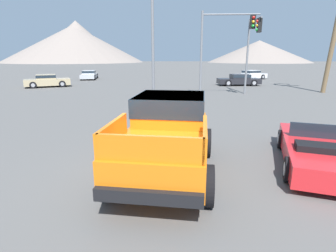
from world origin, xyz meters
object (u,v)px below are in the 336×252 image
Objects in this scene: parked_car_white at (250,75)px; street_lamp_post at (152,19)px; orange_pickup_truck at (168,130)px; traffic_light_crosswalk at (252,42)px; parked_car_dark at (239,80)px; red_convertible_car at (320,152)px; parked_car_tan at (47,81)px; parked_car_silver at (89,75)px; traffic_light_main at (223,38)px.

street_lamp_post is (-10.73, -22.91, 4.06)m from parked_car_white.
traffic_light_crosswalk is at bearing 73.19° from orange_pickup_truck.
parked_car_white reaches higher than parked_car_dark.
red_convertible_car is 21.31m from parked_car_dark.
orange_pickup_truck is at bearing 5.77° from parked_car_tan.
parked_car_silver is (-18.34, 7.00, -0.00)m from parked_car_dark.
traffic_light_crosswalk reaches higher than parked_car_dark.
street_lamp_post reaches higher than orange_pickup_truck.
red_convertible_car is at bearing 108.36° from parked_car_silver.
orange_pickup_truck is 0.63× the size of street_lamp_post.
red_convertible_car is at bearing 138.78° from parked_car_white.
orange_pickup_truck is 7.33m from street_lamp_post.
street_lamp_post reaches higher than parked_car_tan.
street_lamp_post reaches higher than parked_car_dark.
parked_car_dark is 9.88m from traffic_light_main.
red_convertible_car is 0.93× the size of parked_car_silver.
orange_pickup_truck is at bearing 131.23° from parked_car_white.
parked_car_tan is at bearing 71.89° from parked_car_silver.
street_lamp_post is (-5.17, 6.02, 4.23)m from red_convertible_car.
traffic_light_main is (-0.87, 12.57, 3.77)m from red_convertible_car.
red_convertible_car is 0.78× the size of traffic_light_crosswalk.
parked_car_white is (22.66, 10.04, -0.02)m from parked_car_tan.
parked_car_silver is at bearing 117.67° from orange_pickup_truck.
parked_car_dark is 0.75× the size of traffic_light_main.
parked_car_white is 0.62× the size of street_lamp_post.
parked_car_tan reaches higher than parked_car_silver.
street_lamp_post is at bearing -123.35° from traffic_light_main.
parked_car_dark is (2.37, 21.18, 0.16)m from red_convertible_car.
orange_pickup_truck is 22.47m from parked_car_dark.
parked_car_tan is at bearing 148.66° from red_convertible_car.
parked_car_silver is (-21.53, -0.75, -0.01)m from parked_car_white.
red_convertible_car is at bearing 13.99° from parked_car_tan.
parked_car_tan is at bearing 129.12° from orange_pickup_truck.
parked_car_dark reaches higher than parked_car_silver.
orange_pickup_truck is 1.01× the size of parked_car_white.
traffic_light_main is (-6.42, -16.36, 3.60)m from parked_car_white.
parked_car_white is 0.84× the size of traffic_light_crosswalk.
street_lamp_post is (-4.31, -6.55, 0.46)m from traffic_light_main.
red_convertible_car is 0.74× the size of traffic_light_main.
traffic_light_crosswalk is at bearing 46.11° from parked_car_tan.
parked_car_silver is 22.94m from traffic_light_crosswalk.
orange_pickup_truck reaches higher than parked_car_tan.
parked_car_tan is at bearing 83.55° from parked_car_white.
red_convertible_car is at bearing 9.45° from orange_pickup_truck.
parked_car_dark is at bearing 63.54° from street_lamp_post.
street_lamp_post is at bearing 14.66° from parked_car_tan.
traffic_light_crosswalk reaches higher than red_convertible_car.
parked_car_white reaches higher than red_convertible_car.
traffic_light_main is 1.05× the size of traffic_light_crosswalk.
traffic_light_main is (-3.24, -8.61, 3.61)m from parked_car_dark.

